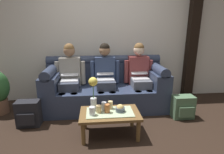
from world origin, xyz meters
TOP-DOWN VIEW (x-y plane):
  - ground_plane at (0.00, 0.00)m, footprint 14.00×14.00m
  - back_wall_patterned at (0.00, 1.70)m, footprint 6.00×0.12m
  - timber_pillar at (1.87, 1.58)m, footprint 0.20×0.20m
  - couch at (0.00, 1.17)m, footprint 2.24×0.88m
  - person_left at (-0.65, 1.17)m, footprint 0.56×0.67m
  - person_middle at (0.00, 1.17)m, footprint 0.56×0.67m
  - person_right at (0.65, 1.17)m, footprint 0.56×0.67m
  - coffee_table at (0.00, 0.17)m, footprint 0.83×0.50m
  - flower_vase at (-0.22, 0.26)m, footprint 0.13×0.13m
  - snack_bowl at (0.15, 0.17)m, footprint 0.13×0.13m
  - cup_near_left at (-0.04, 0.15)m, footprint 0.07×0.07m
  - cup_near_right at (-0.24, 0.10)m, footprint 0.08×0.08m
  - cup_far_center at (0.02, 0.27)m, footprint 0.07×0.07m
  - cup_far_left at (-0.15, 0.16)m, footprint 0.07×0.07m
  - cup_far_right at (-0.08, 0.25)m, footprint 0.07×0.07m
  - backpack_left at (-1.24, 0.54)m, footprint 0.35×0.25m
  - backpack_right at (1.28, 0.56)m, footprint 0.35×0.25m

SIDE VIEW (x-z plane):
  - ground_plane at x=0.00m, z-range 0.00..0.00m
  - backpack_right at x=1.28m, z-range 0.00..0.39m
  - backpack_left at x=-1.24m, z-range 0.00..0.41m
  - coffee_table at x=0.00m, z-range 0.12..0.48m
  - couch at x=0.00m, z-range -0.11..0.85m
  - snack_bowl at x=0.15m, z-range 0.35..0.45m
  - cup_far_left at x=-0.15m, z-range 0.36..0.46m
  - cup_far_right at x=-0.08m, z-range 0.36..0.47m
  - cup_far_center at x=0.02m, z-range 0.36..0.47m
  - cup_near_right at x=-0.24m, z-range 0.36..0.47m
  - cup_near_left at x=-0.04m, z-range 0.36..0.48m
  - flower_vase at x=-0.22m, z-range 0.40..0.89m
  - person_right at x=0.65m, z-range 0.05..1.27m
  - person_middle at x=0.00m, z-range 0.05..1.27m
  - person_left at x=-0.65m, z-range 0.05..1.27m
  - back_wall_patterned at x=0.00m, z-range 0.00..2.90m
  - timber_pillar at x=1.87m, z-range 0.00..2.90m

